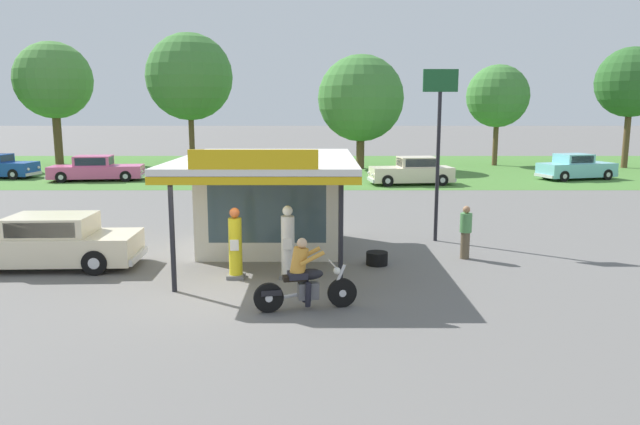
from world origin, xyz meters
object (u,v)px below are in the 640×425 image
at_px(featured_classic_sedan, 40,244).
at_px(bystander_chatting_near_pumps, 223,174).
at_px(parked_car_back_row_centre_right, 577,168).
at_px(parked_car_back_row_far_left, 250,168).
at_px(gas_pump_nearside, 237,246).
at_px(parked_car_back_row_left, 414,172).
at_px(roadside_pole_sign, 440,127).
at_px(bystander_standing_back_lot, 467,231).
at_px(gas_pump_offside, 289,245).
at_px(motorcycle_with_rider, 305,280).
at_px(spare_tire_stack, 378,258).
at_px(parked_car_back_row_right, 98,169).

distance_m(featured_classic_sedan, bystander_chatting_near_pumps, 15.79).
xyz_separation_m(parked_car_back_row_centre_right, bystander_chatting_near_pumps, (-21.06, -5.18, 0.17)).
bearing_deg(parked_car_back_row_far_left, bystander_chatting_near_pumps, -98.93).
distance_m(gas_pump_nearside, parked_car_back_row_far_left, 21.94).
bearing_deg(parked_car_back_row_far_left, parked_car_back_row_left, -14.53).
bearing_deg(parked_car_back_row_far_left, roadside_pole_sign, -64.82).
bearing_deg(bystander_chatting_near_pumps, bystander_standing_back_lot, -57.26).
bearing_deg(gas_pump_offside, gas_pump_nearside, -180.00).
height_order(gas_pump_nearside, parked_car_back_row_centre_right, gas_pump_nearside).
height_order(motorcycle_with_rider, featured_classic_sedan, motorcycle_with_rider).
xyz_separation_m(bystander_chatting_near_pumps, bystander_standing_back_lot, (9.41, -14.63, -0.08)).
bearing_deg(bystander_standing_back_lot, parked_car_back_row_left, 86.25).
bearing_deg(bystander_standing_back_lot, parked_car_back_row_far_left, 113.46).
bearing_deg(parked_car_back_row_left, bystander_standing_back_lot, -93.75).
relative_size(featured_classic_sedan, spare_tire_stack, 9.44).
bearing_deg(motorcycle_with_rider, bystander_chatting_near_pumps, 104.36).
bearing_deg(parked_car_back_row_left, featured_classic_sedan, -125.34).
bearing_deg(spare_tire_stack, featured_classic_sedan, -178.32).
bearing_deg(parked_car_back_row_far_left, parked_car_back_row_right, -176.16).
distance_m(motorcycle_with_rider, bystander_chatting_near_pumps, 19.70).
bearing_deg(parked_car_back_row_centre_right, parked_car_back_row_far_left, -179.97).
bearing_deg(spare_tire_stack, bystander_standing_back_lot, 15.07).
height_order(parked_car_back_row_centre_right, bystander_standing_back_lot, parked_car_back_row_centre_right).
height_order(parked_car_back_row_right, parked_car_back_row_centre_right, parked_car_back_row_centre_right).
distance_m(roadside_pole_sign, spare_tire_stack, 5.16).
distance_m(parked_car_back_row_centre_right, spare_tire_stack, 24.99).
xyz_separation_m(parked_car_back_row_left, parked_car_back_row_far_left, (-9.73, 2.52, -0.04)).
height_order(parked_car_back_row_left, roadside_pole_sign, roadside_pole_sign).
distance_m(gas_pump_offside, parked_car_back_row_left, 20.25).
xyz_separation_m(featured_classic_sedan, spare_tire_stack, (9.21, 0.27, -0.48)).
bearing_deg(featured_classic_sedan, motorcycle_with_rider, -25.50).
height_order(gas_pump_nearside, motorcycle_with_rider, gas_pump_nearside).
height_order(featured_classic_sedan, spare_tire_stack, featured_classic_sedan).
bearing_deg(parked_car_back_row_centre_right, bystander_standing_back_lot, -120.44).
distance_m(gas_pump_nearside, gas_pump_offside, 1.33).
relative_size(motorcycle_with_rider, parked_car_back_row_far_left, 0.42).
distance_m(gas_pump_offside, roadside_pole_sign, 6.96).
xyz_separation_m(parked_car_back_row_right, parked_car_back_row_left, (18.92, -1.90, 0.05)).
bearing_deg(gas_pump_offside, bystander_standing_back_lot, 21.96).
height_order(featured_classic_sedan, parked_car_back_row_left, parked_car_back_row_left).
relative_size(featured_classic_sedan, parked_car_back_row_far_left, 1.06).
relative_size(gas_pump_offside, parked_car_back_row_far_left, 0.35).
bearing_deg(roadside_pole_sign, spare_tire_stack, -125.81).
bearing_deg(bystander_standing_back_lot, motorcycle_with_rider, -135.49).
distance_m(featured_classic_sedan, parked_car_back_row_right, 21.03).
bearing_deg(parked_car_back_row_far_left, spare_tire_stack, -73.71).
relative_size(gas_pump_offside, parked_car_back_row_left, 0.38).
distance_m(featured_classic_sedan, parked_car_back_row_centre_right, 31.34).
distance_m(gas_pump_nearside, bystander_chatting_near_pumps, 16.93).
bearing_deg(gas_pump_offside, featured_classic_sedan, 171.29).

